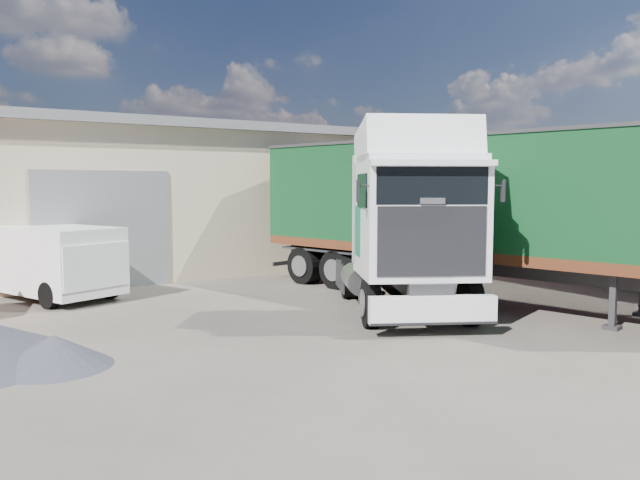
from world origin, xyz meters
TOP-DOWN VIEW (x-y plane):
  - ground at (0.00, 0.00)m, footprint 120.00×120.00m
  - brick_boundary_wall at (11.50, 6.00)m, footprint 0.35×26.00m
  - tractor_unit at (3.40, 2.19)m, footprint 5.44×7.27m
  - box_trailer at (6.12, 3.08)m, footprint 5.99×13.67m
  - panel_van at (-3.65, 9.32)m, footprint 3.72×5.30m

SIDE VIEW (x-z plane):
  - ground at x=0.00m, z-range 0.00..0.00m
  - panel_van at x=-3.65m, z-range 0.03..2.04m
  - brick_boundary_wall at x=11.50m, z-range 0.00..2.50m
  - tractor_unit at x=3.40m, z-range -0.37..4.30m
  - box_trailer at x=6.12m, z-range 0.49..4.94m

